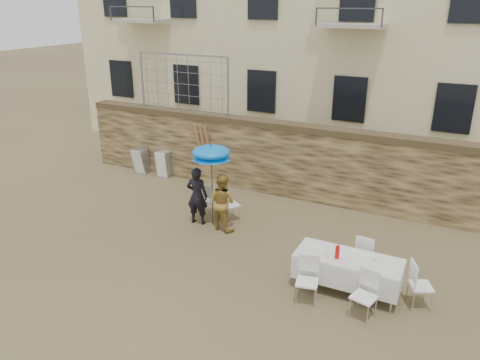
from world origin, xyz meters
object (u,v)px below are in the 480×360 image
at_px(table_chair_front_right, 364,296).
at_px(man_suit, 197,196).
at_px(umbrella, 211,155).
at_px(couple_chair_right, 231,204).
at_px(chair_stack_left, 145,159).
at_px(woman_dress, 222,202).
at_px(table_chair_back, 366,254).
at_px(couple_chair_left, 208,199).
at_px(table_chair_front_left, 307,281).
at_px(soda_bottle, 337,253).
at_px(chair_stack_right, 167,163).
at_px(banquet_table, 348,259).
at_px(table_chair_side, 421,285).

bearing_deg(table_chair_front_right, man_suit, 170.83).
xyz_separation_m(umbrella, couple_chair_right, (0.30, 0.45, -1.47)).
bearing_deg(chair_stack_left, woman_dress, -30.56).
height_order(couple_chair_right, table_chair_back, same).
xyz_separation_m(couple_chair_left, table_chair_front_left, (3.74, -2.61, 0.00)).
relative_size(umbrella, table_chair_front_left, 2.15).
xyz_separation_m(umbrella, table_chair_front_right, (4.44, -2.16, -1.47)).
relative_size(couple_chair_right, table_chair_front_left, 1.00).
height_order(couple_chair_left, table_chair_front_left, same).
bearing_deg(chair_stack_left, table_chair_front_right, -28.79).
height_order(umbrella, couple_chair_right, umbrella).
distance_m(soda_bottle, chair_stack_right, 8.11).
bearing_deg(man_suit, banquet_table, 153.47).
bearing_deg(chair_stack_left, couple_chair_left, -29.32).
distance_m(couple_chair_right, chair_stack_right, 4.11).
bearing_deg(chair_stack_right, couple_chair_left, -36.51).
xyz_separation_m(man_suit, couple_chair_right, (0.70, 0.55, -0.30)).
distance_m(woman_dress, table_chair_back, 3.84).
distance_m(soda_bottle, table_chair_front_right, 1.02).
relative_size(woman_dress, table_chair_front_right, 1.57).
distance_m(couple_chair_left, chair_stack_left, 4.28).
xyz_separation_m(banquet_table, table_chair_front_right, (0.50, -0.75, -0.25)).
height_order(man_suit, table_chair_side, man_suit).
height_order(soda_bottle, table_chair_side, soda_bottle).
distance_m(couple_chair_left, table_chair_front_right, 5.50).
relative_size(couple_chair_left, table_chair_back, 1.00).
relative_size(woman_dress, table_chair_front_left, 1.57).
relative_size(man_suit, table_chair_side, 1.63).
height_order(couple_chair_left, table_chair_side, same).
height_order(couple_chair_left, chair_stack_left, couple_chair_left).
height_order(soda_bottle, chair_stack_right, soda_bottle).
bearing_deg(chair_stack_right, banquet_table, -28.91).
relative_size(table_chair_front_left, chair_stack_left, 1.04).
height_order(soda_bottle, chair_stack_left, soda_bottle).
distance_m(banquet_table, table_chair_back, 0.86).
distance_m(man_suit, couple_chair_left, 0.63).
bearing_deg(table_chair_back, couple_chair_left, -7.11).
xyz_separation_m(couple_chair_left, table_chair_side, (5.74, -1.76, 0.00)).
distance_m(chair_stack_left, chair_stack_right, 0.90).
bearing_deg(table_chair_front_left, table_chair_front_right, -12.16).
bearing_deg(couple_chair_left, table_chair_front_left, 143.17).
height_order(table_chair_front_left, table_chair_back, same).
height_order(table_chair_front_left, chair_stack_left, table_chair_front_left).
xyz_separation_m(woman_dress, table_chair_front_left, (2.99, -2.06, -0.27)).
xyz_separation_m(couple_chair_left, table_chair_front_right, (4.84, -2.61, 0.00)).
xyz_separation_m(couple_chair_right, soda_bottle, (3.44, -2.01, 0.43)).
xyz_separation_m(couple_chair_right, table_chair_front_right, (4.14, -2.61, 0.00)).
height_order(man_suit, chair_stack_left, man_suit).
bearing_deg(table_chair_side, woman_dress, 51.74).
height_order(man_suit, umbrella, umbrella).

